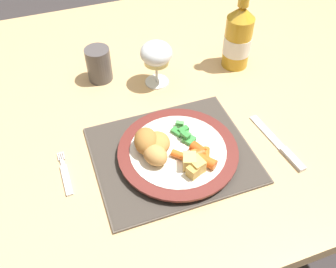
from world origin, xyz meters
The scene contains 13 objects.
ground_plane centered at (0.00, 0.00, 0.00)m, with size 6.00×6.00×0.00m, color #383333.
dining_table centered at (0.00, 0.00, 0.67)m, with size 1.51×1.05×0.74m.
placemat centered at (-0.06, -0.22, 0.74)m, with size 0.35×0.29×0.01m.
dinner_plate centered at (-0.05, -0.23, 0.76)m, with size 0.27×0.27×0.02m.
breaded_croquettes centered at (-0.10, -0.21, 0.79)m, with size 0.09×0.11×0.05m.
green_beans_pile centered at (-0.02, -0.19, 0.77)m, with size 0.05×0.07×0.02m.
glazed_carrots centered at (-0.02, -0.27, 0.78)m, with size 0.09×0.08×0.02m.
fork centered at (-0.29, -0.20, 0.74)m, with size 0.02×0.12×0.01m.
table_knife centered at (0.18, -0.28, 0.74)m, with size 0.04×0.19×0.01m.
wine_glass centered at (-0.01, 0.04, 0.83)m, with size 0.08×0.08×0.12m.
bottle centered at (0.23, 0.04, 0.83)m, with size 0.08×0.08×0.24m.
roast_potatoes centered at (-0.04, -0.29, 0.78)m, with size 0.05×0.06×0.03m.
drinking_cup centered at (-0.15, 0.11, 0.79)m, with size 0.07×0.07×0.09m.
Camera 1 is at (-0.25, -0.72, 1.38)m, focal length 40.00 mm.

